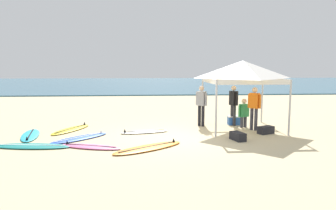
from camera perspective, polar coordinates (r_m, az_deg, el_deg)
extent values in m
plane|color=beige|center=(11.10, 0.53, -5.99)|extent=(80.00, 80.00, 0.00)
cube|color=#386B84|center=(44.36, -2.89, 4.00)|extent=(80.00, 36.00, 0.10)
cylinder|color=#B7B7BC|center=(11.17, 8.86, -0.65)|extent=(0.07, 0.07, 2.05)
cylinder|color=#B7B7BC|center=(12.07, 21.55, -0.49)|extent=(0.07, 0.07, 2.05)
cylinder|color=#B7B7BC|center=(13.82, 6.37, 0.89)|extent=(0.07, 0.07, 2.05)
cylinder|color=#B7B7BC|center=(14.55, 16.96, 0.94)|extent=(0.07, 0.07, 2.05)
cube|color=white|center=(11.47, 15.61, 4.07)|extent=(2.72, 0.03, 0.18)
cube|color=white|center=(14.05, 11.90, 4.71)|extent=(2.72, 0.03, 0.18)
cube|color=white|center=(12.41, 7.55, 4.49)|extent=(0.03, 2.72, 0.18)
cube|color=white|center=(13.23, 19.21, 4.32)|extent=(0.03, 2.72, 0.18)
pyramid|color=white|center=(12.74, 13.63, 6.40)|extent=(2.84, 2.84, 0.70)
ellipsoid|color=yellow|center=(12.88, -17.47, -4.32)|extent=(1.44, 2.22, 0.07)
cube|color=black|center=(12.87, -17.48, -4.15)|extent=(0.81, 1.70, 0.01)
cone|color=black|center=(13.56, -15.16, -3.26)|extent=(0.09, 0.09, 0.12)
ellipsoid|color=pink|center=(10.04, -14.07, -7.44)|extent=(2.10, 1.17, 0.07)
cube|color=black|center=(10.03, -14.07, -7.23)|extent=(1.65, 0.59, 0.01)
cone|color=black|center=(10.43, -18.13, -6.49)|extent=(0.09, 0.09, 0.12)
ellipsoid|color=white|center=(11.88, -4.36, -4.96)|extent=(1.90, 0.85, 0.07)
cube|color=black|center=(11.88, -4.36, -4.78)|extent=(1.54, 0.35, 0.01)
cone|color=black|center=(11.75, -7.98, -4.68)|extent=(0.09, 0.09, 0.12)
ellipsoid|color=blue|center=(11.29, -15.96, -5.87)|extent=(2.01, 2.00, 0.07)
cube|color=white|center=(11.28, -15.97, -5.68)|extent=(1.38, 1.37, 0.01)
cone|color=white|center=(11.78, -12.23, -4.74)|extent=(0.09, 0.09, 0.12)
ellipsoid|color=#19847F|center=(10.71, -23.95, -6.93)|extent=(2.59, 0.99, 0.07)
cube|color=white|center=(10.70, -23.96, -6.74)|extent=(2.14, 0.31, 0.01)
ellipsoid|color=orange|center=(9.63, -3.66, -7.87)|extent=(2.42, 1.95, 0.07)
cube|color=black|center=(9.62, -3.66, -7.65)|extent=(1.76, 1.22, 0.01)
cone|color=black|center=(10.19, 1.06, -6.44)|extent=(0.09, 0.09, 0.12)
ellipsoid|color=#23B2CC|center=(12.37, -24.06, -5.09)|extent=(1.07, 2.25, 0.07)
cube|color=black|center=(12.36, -24.06, -4.92)|extent=(0.47, 1.81, 0.01)
cone|color=black|center=(11.49, -24.59, -5.55)|extent=(0.09, 0.09, 0.12)
cylinder|color=black|center=(13.21, 5.81, -1.96)|extent=(0.13, 0.13, 0.88)
cylinder|color=black|center=(13.11, 6.46, -2.03)|extent=(0.13, 0.13, 0.88)
cube|color=gray|center=(13.06, 6.18, 1.21)|extent=(0.41, 0.41, 0.60)
sphere|color=beige|center=(13.02, 6.21, 3.07)|extent=(0.21, 0.21, 0.21)
cylinder|color=gray|center=(13.19, 5.35, 1.19)|extent=(0.09, 0.09, 0.54)
cylinder|color=gray|center=(12.94, 7.03, 1.05)|extent=(0.09, 0.09, 0.54)
cylinder|color=#383842|center=(12.69, 15.90, -2.58)|extent=(0.13, 0.13, 0.88)
cylinder|color=#383842|center=(12.76, 15.18, -2.49)|extent=(0.13, 0.13, 0.88)
cube|color=orange|center=(12.62, 15.65, 0.78)|extent=(0.41, 0.41, 0.60)
sphere|color=beige|center=(12.58, 15.72, 2.70)|extent=(0.21, 0.21, 0.21)
cylinder|color=orange|center=(12.53, 16.59, 0.60)|extent=(0.09, 0.09, 0.54)
cylinder|color=orange|center=(12.73, 14.72, 0.77)|extent=(0.09, 0.09, 0.54)
cylinder|color=#2D2D33|center=(13.61, 11.70, -1.80)|extent=(0.13, 0.13, 0.88)
cylinder|color=#2D2D33|center=(13.46, 12.13, -1.90)|extent=(0.13, 0.13, 0.88)
cube|color=black|center=(13.44, 11.99, 1.27)|extent=(0.32, 0.41, 0.60)
sphere|color=beige|center=(13.41, 12.04, 3.07)|extent=(0.21, 0.21, 0.21)
cylinder|color=black|center=(13.63, 11.45, 1.28)|extent=(0.09, 0.09, 0.54)
cylinder|color=black|center=(13.26, 12.55, 1.08)|extent=(0.09, 0.09, 0.54)
cylinder|color=#383842|center=(13.29, 14.05, -3.02)|extent=(0.13, 0.13, 0.45)
cylinder|color=#383842|center=(13.17, 13.45, -3.09)|extent=(0.13, 0.13, 0.45)
cube|color=#2D8C47|center=(13.15, 13.82, -0.98)|extent=(0.42, 0.34, 0.52)
sphere|color=beige|center=(13.11, 13.87, 0.69)|extent=(0.21, 0.21, 0.21)
cylinder|color=#2D8C47|center=(13.30, 14.57, -1.00)|extent=(0.09, 0.09, 0.47)
cylinder|color=#2D8C47|center=(13.01, 13.04, -1.13)|extent=(0.09, 0.09, 0.47)
cube|color=#232328|center=(10.91, 12.75, -5.66)|extent=(0.48, 0.67, 0.28)
cube|color=#232328|center=(12.24, 17.59, -4.42)|extent=(0.68, 0.54, 0.28)
cube|color=#2D60B7|center=(13.73, 12.01, -2.87)|extent=(0.48, 0.34, 0.34)
cube|color=white|center=(13.70, 12.03, -2.06)|extent=(0.50, 0.36, 0.05)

